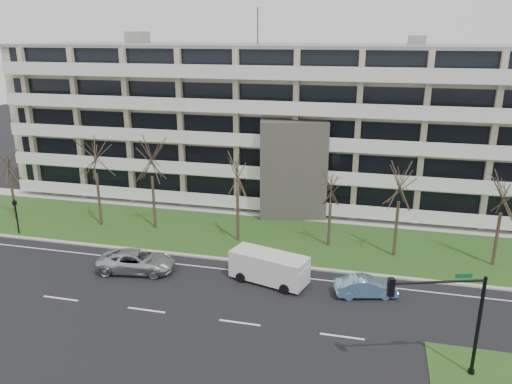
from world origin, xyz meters
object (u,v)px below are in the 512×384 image
(blue_sedan, at_px, (366,287))
(white_van, at_px, (270,265))
(pedestrian_signal, at_px, (16,212))
(silver_pickup, at_px, (137,261))
(traffic_signal, at_px, (449,312))

(blue_sedan, height_order, white_van, white_van)
(white_van, distance_m, pedestrian_signal, 22.85)
(silver_pickup, bearing_deg, blue_sedan, -97.24)
(silver_pickup, xyz_separation_m, white_van, (9.64, 0.62, 0.48))
(silver_pickup, distance_m, pedestrian_signal, 13.60)
(blue_sedan, relative_size, pedestrian_signal, 1.29)
(blue_sedan, relative_size, white_van, 0.71)
(blue_sedan, bearing_deg, pedestrian_signal, 67.77)
(blue_sedan, xyz_separation_m, traffic_signal, (3.90, -7.26, 2.99))
(blue_sedan, xyz_separation_m, pedestrian_signal, (-29.05, 3.73, 1.32))
(blue_sedan, relative_size, traffic_signal, 0.71)
(white_van, xyz_separation_m, traffic_signal, (10.37, -7.64, 2.41))
(silver_pickup, bearing_deg, pedestrian_signal, 64.91)
(pedestrian_signal, bearing_deg, blue_sedan, -14.76)
(white_van, bearing_deg, pedestrian_signal, -172.59)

